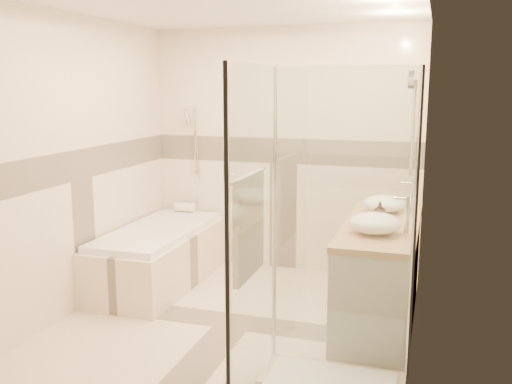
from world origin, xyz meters
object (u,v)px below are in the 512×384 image
(vessel_sink_far, at_px, (375,223))
(bathtub, at_px, (159,253))
(vanity, at_px, (380,274))
(amenity_bottle_b, at_px, (380,213))
(shower_enclosure, at_px, (310,323))
(amenity_bottle_a, at_px, (380,212))
(vessel_sink_near, at_px, (384,203))

(vessel_sink_far, bearing_deg, bathtub, 162.22)
(vanity, height_order, amenity_bottle_b, amenity_bottle_b)
(vessel_sink_far, bearing_deg, amenity_bottle_b, 90.00)
(shower_enclosure, height_order, amenity_bottle_b, shower_enclosure)
(amenity_bottle_a, xyz_separation_m, amenity_bottle_b, (0.00, -0.01, -0.00))
(amenity_bottle_a, bearing_deg, vanity, -54.65)
(bathtub, distance_m, shower_enclosure, 2.47)
(vanity, distance_m, vessel_sink_far, 0.60)
(vessel_sink_near, relative_size, amenity_bottle_a, 2.17)
(shower_enclosure, xyz_separation_m, vessel_sink_near, (0.27, 1.70, 0.42))
(shower_enclosure, distance_m, vessel_sink_far, 1.06)
(bathtub, xyz_separation_m, vessel_sink_near, (2.13, 0.08, 0.61))
(vessel_sink_near, distance_m, amenity_bottle_a, 0.40)
(vessel_sink_near, height_order, amenity_bottle_b, amenity_bottle_b)
(amenity_bottle_b, bearing_deg, amenity_bottle_a, 90.00)
(bathtub, bearing_deg, vessel_sink_far, -17.78)
(bathtub, xyz_separation_m, amenity_bottle_b, (2.13, -0.34, 0.62))
(vanity, distance_m, amenity_bottle_b, 0.50)
(bathtub, distance_m, amenity_bottle_b, 2.24)
(vanity, relative_size, vessel_sink_far, 4.25)
(bathtub, height_order, amenity_bottle_b, amenity_bottle_b)
(vanity, relative_size, shower_enclosure, 0.79)
(vessel_sink_near, bearing_deg, vessel_sink_far, -90.00)
(shower_enclosure, xyz_separation_m, vessel_sink_far, (0.27, 0.94, 0.42))
(vessel_sink_near, distance_m, amenity_bottle_b, 0.42)
(vessel_sink_far, bearing_deg, vanity, 86.57)
(shower_enclosure, height_order, amenity_bottle_a, shower_enclosure)
(bathtub, relative_size, amenity_bottle_b, 10.72)
(shower_enclosure, relative_size, amenity_bottle_a, 12.36)
(vessel_sink_near, bearing_deg, vanity, -87.35)
(vanity, distance_m, amenity_bottle_a, 0.51)
(bathtub, height_order, vessel_sink_near, vessel_sink_near)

